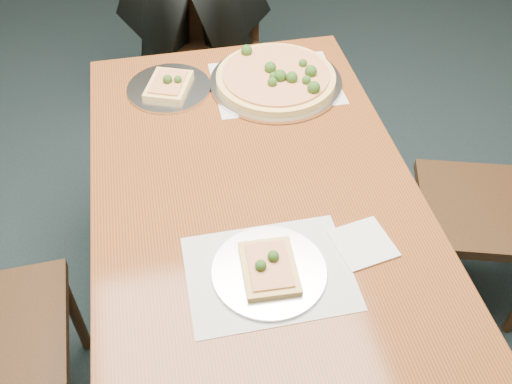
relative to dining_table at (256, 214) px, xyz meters
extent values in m
plane|color=black|center=(0.00, 0.20, -0.66)|extent=(8.00, 8.00, 0.00)
cube|color=#612E13|center=(0.00, 0.00, 0.07)|extent=(0.90, 1.50, 0.04)
cylinder|color=black|center=(-0.39, 0.69, -0.31)|extent=(0.07, 0.07, 0.70)
cylinder|color=black|center=(0.39, 0.69, -0.31)|extent=(0.07, 0.07, 0.70)
cube|color=black|center=(0.01, 1.10, -0.21)|extent=(0.51, 0.51, 0.04)
cylinder|color=black|center=(-0.20, 0.97, -0.44)|extent=(0.04, 0.04, 0.43)
cylinder|color=black|center=(-0.12, 1.32, -0.44)|extent=(0.04, 0.04, 0.43)
cylinder|color=black|center=(0.14, 0.88, -0.44)|extent=(0.04, 0.04, 0.43)
cylinder|color=black|center=(0.23, 1.23, -0.44)|extent=(0.04, 0.04, 0.43)
cylinder|color=black|center=(-0.61, 0.07, -0.44)|extent=(0.04, 0.04, 0.43)
cube|color=black|center=(0.80, 0.05, -0.21)|extent=(0.52, 0.52, 0.04)
cylinder|color=black|center=(0.68, 0.28, -0.44)|extent=(0.04, 0.04, 0.43)
cylinder|color=black|center=(1.03, 0.17, -0.44)|extent=(0.04, 0.04, 0.43)
cylinder|color=black|center=(0.58, -0.07, -0.44)|extent=(0.04, 0.04, 0.43)
cube|color=white|center=(0.17, 0.49, 0.09)|extent=(0.42, 0.32, 0.00)
cube|color=white|center=(-0.02, -0.28, 0.09)|extent=(0.40, 0.30, 0.00)
cylinder|color=silver|center=(0.17, 0.49, 0.10)|extent=(0.45, 0.45, 0.01)
cylinder|color=#DDAE55|center=(0.17, 0.49, 0.12)|extent=(0.40, 0.40, 0.02)
cylinder|color=#F2CC7E|center=(0.17, 0.49, 0.13)|extent=(0.36, 0.36, 0.01)
sphere|color=#204715|center=(0.09, 0.63, 0.15)|extent=(0.04, 0.04, 0.04)
sphere|color=#204715|center=(0.27, 0.52, 0.14)|extent=(0.03, 0.03, 0.03)
sphere|color=#204715|center=(0.28, 0.46, 0.15)|extent=(0.04, 0.04, 0.04)
sphere|color=#204715|center=(0.15, 0.51, 0.15)|extent=(0.04, 0.04, 0.04)
sphere|color=#204715|center=(0.14, 0.43, 0.14)|extent=(0.03, 0.03, 0.03)
sphere|color=#204715|center=(0.21, 0.44, 0.15)|extent=(0.04, 0.04, 0.04)
sphere|color=#204715|center=(0.25, 0.42, 0.14)|extent=(0.03, 0.03, 0.03)
sphere|color=#204715|center=(0.26, 0.37, 0.15)|extent=(0.04, 0.04, 0.04)
sphere|color=#204715|center=(0.15, 0.46, 0.14)|extent=(0.03, 0.03, 0.03)
sphere|color=#204715|center=(0.17, 0.45, 0.15)|extent=(0.04, 0.04, 0.04)
cylinder|color=silver|center=(-0.02, -0.28, 0.10)|extent=(0.28, 0.28, 0.01)
cube|color=#DDAE55|center=(-0.02, -0.28, 0.11)|extent=(0.14, 0.18, 0.02)
cube|color=#F2CC7E|center=(-0.02, -0.28, 0.12)|extent=(0.11, 0.14, 0.01)
sphere|color=#204715|center=(-0.05, -0.28, 0.13)|extent=(0.03, 0.03, 0.03)
sphere|color=#204715|center=(-0.01, -0.26, 0.13)|extent=(0.03, 0.03, 0.03)
cylinder|color=silver|center=(-0.19, 0.53, 0.10)|extent=(0.28, 0.28, 0.01)
cube|color=#DDAE55|center=(-0.19, 0.53, 0.11)|extent=(0.18, 0.21, 0.02)
cube|color=#F2CC7E|center=(-0.19, 0.53, 0.12)|extent=(0.14, 0.17, 0.01)
sphere|color=#204715|center=(-0.19, 0.53, 0.13)|extent=(0.03, 0.03, 0.03)
sphere|color=#204715|center=(-0.16, 0.52, 0.13)|extent=(0.03, 0.03, 0.03)
cube|color=white|center=(0.23, -0.24, 0.09)|extent=(0.16, 0.16, 0.01)
camera|label=1|loc=(-0.22, -1.08, 1.23)|focal=40.00mm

